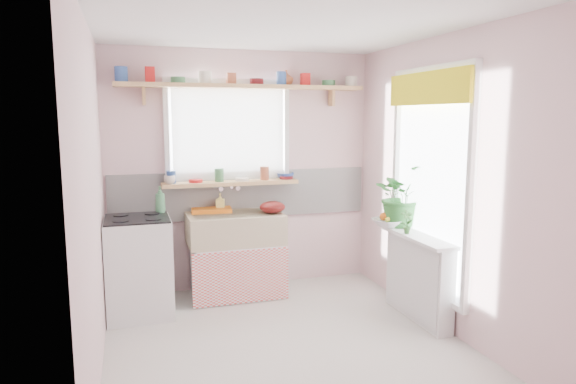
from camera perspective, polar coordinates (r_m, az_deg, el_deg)
name	(u,v)px	position (r m, az deg, el deg)	size (l,w,h in m)	color
room	(327,164)	(4.93, 4.30, 3.14)	(3.20, 3.20, 3.20)	beige
sink_unit	(236,254)	(5.28, -5.85, -6.89)	(0.95, 0.65, 1.11)	white
cooker	(139,266)	(4.94, -16.22, -7.92)	(0.58, 0.58, 0.93)	white
radiator_ledge	(418,276)	(4.82, 14.28, -9.02)	(0.22, 0.95, 0.78)	white
windowsill	(231,183)	(5.32, -6.37, 1.00)	(1.40, 0.22, 0.04)	tan
pine_shelf	(244,86)	(5.31, -4.90, 11.60)	(2.52, 0.24, 0.04)	tan
shelf_crockery	(242,79)	(5.31, -5.16, 12.41)	(2.47, 0.11, 0.12)	#3359A5
sill_crockery	(226,176)	(5.30, -6.91, 1.77)	(1.35, 0.11, 0.12)	#3359A5
dish_tray	(211,209)	(5.35, -8.53, -1.93)	(0.40, 0.30, 0.04)	orange
colander	(272,207)	(5.20, -1.75, -1.69)	(0.26, 0.26, 0.12)	#59100F
jade_plant	(401,195)	(5.02, 12.48, -0.35)	(0.54, 0.47, 0.60)	#2C702D
fruit_bowl	(389,223)	(5.01, 11.19, -3.37)	(0.31, 0.31, 0.08)	white
herb_pot	(407,222)	(4.73, 13.06, -3.25)	(0.11, 0.08, 0.22)	#2C5C24
soap_bottle_sink	(220,202)	(5.35, -7.54, -1.13)	(0.08, 0.08, 0.18)	#FFEE71
sill_cup	(170,180)	(5.17, -13.00, 1.33)	(0.11, 0.11, 0.09)	beige
sill_bowl	(285,176)	(5.52, -0.33, 1.84)	(0.19, 0.19, 0.06)	#3455AB
shelf_vase	(286,78)	(5.49, -0.22, 12.56)	(0.15, 0.15, 0.16)	#A75833
cooker_bottle	(160,200)	(5.00, -14.03, -0.82)	(0.10, 0.10, 0.25)	#468D5A
fruit	(390,216)	(5.01, 11.24, -2.67)	(0.20, 0.14, 0.10)	#DB5E12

